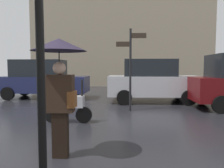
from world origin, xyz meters
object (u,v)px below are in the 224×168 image
Objects in this scene: pedestrian_with_umbrella at (60,68)px; parked_car_left at (152,81)px; parked_scooter at (66,103)px; street_signpost at (131,61)px; parked_car_right at (42,79)px.

pedestrian_with_umbrella is 6.78m from parked_car_left.
pedestrian_with_umbrella reaches higher than parked_scooter.
pedestrian_with_umbrella is 0.69× the size of street_signpost.
parked_car_right is at bearing 145.72° from street_signpost.
parked_car_left reaches higher than parked_scooter.
parked_scooter is 4.95m from parked_car_left.
pedestrian_with_umbrella is 4.44m from street_signpost.
pedestrian_with_umbrella is 1.51× the size of parked_scooter.
street_signpost reaches higher than parked_car_right.
street_signpost is (1.32, 4.24, 0.24)m from pedestrian_with_umbrella.
parked_scooter is 0.30× the size of parked_car_right.
parked_car_left is (2.90, 3.99, 0.43)m from parked_scooter.
pedestrian_with_umbrella is 0.46× the size of parked_car_right.
street_signpost is (4.45, -3.03, 0.81)m from parked_car_right.
street_signpost is at bearing 25.90° from parked_scooter.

